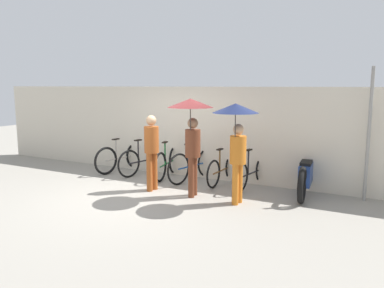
{
  "coord_description": "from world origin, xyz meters",
  "views": [
    {
      "loc": [
        4.45,
        -6.21,
        2.32
      ],
      "look_at": [
        0.6,
        1.23,
        1.0
      ],
      "focal_mm": 35.0,
      "sensor_mm": 36.0,
      "label": 1
    }
  ],
  "objects_px": {
    "parked_bicycle_0": "(122,157)",
    "pedestrian_trailing": "(236,128)",
    "parked_bicycle_5": "(252,172)",
    "parked_bicycle_2": "(168,162)",
    "motorcycle": "(306,176)",
    "pedestrian_leading": "(152,147)",
    "parked_bicycle_4": "(223,169)",
    "pedestrian_center": "(191,122)",
    "parked_bicycle_3": "(194,165)",
    "parked_bicycle_1": "(144,160)"
  },
  "relations": [
    {
      "from": "parked_bicycle_5",
      "to": "pedestrian_center",
      "type": "bearing_deg",
      "value": 154.87
    },
    {
      "from": "parked_bicycle_5",
      "to": "motorcycle",
      "type": "xyz_separation_m",
      "value": [
        1.19,
        -0.05,
        0.05
      ]
    },
    {
      "from": "parked_bicycle_0",
      "to": "pedestrian_trailing",
      "type": "relative_size",
      "value": 0.9
    },
    {
      "from": "pedestrian_center",
      "to": "pedestrian_trailing",
      "type": "distance_m",
      "value": 0.99
    },
    {
      "from": "parked_bicycle_4",
      "to": "pedestrian_center",
      "type": "bearing_deg",
      "value": 176.54
    },
    {
      "from": "parked_bicycle_1",
      "to": "parked_bicycle_4",
      "type": "bearing_deg",
      "value": -73.52
    },
    {
      "from": "parked_bicycle_1",
      "to": "parked_bicycle_2",
      "type": "relative_size",
      "value": 0.98
    },
    {
      "from": "parked_bicycle_3",
      "to": "motorcycle",
      "type": "height_order",
      "value": "parked_bicycle_3"
    },
    {
      "from": "parked_bicycle_0",
      "to": "motorcycle",
      "type": "distance_m",
      "value": 4.88
    },
    {
      "from": "parked_bicycle_3",
      "to": "parked_bicycle_5",
      "type": "height_order",
      "value": "parked_bicycle_3"
    },
    {
      "from": "parked_bicycle_1",
      "to": "motorcycle",
      "type": "height_order",
      "value": "parked_bicycle_1"
    },
    {
      "from": "parked_bicycle_5",
      "to": "parked_bicycle_2",
      "type": "bearing_deg",
      "value": 100.06
    },
    {
      "from": "pedestrian_leading",
      "to": "parked_bicycle_1",
      "type": "bearing_deg",
      "value": -42.82
    },
    {
      "from": "parked_bicycle_0",
      "to": "pedestrian_trailing",
      "type": "bearing_deg",
      "value": -97.95
    },
    {
      "from": "pedestrian_center",
      "to": "parked_bicycle_2",
      "type": "bearing_deg",
      "value": -50.29
    },
    {
      "from": "parked_bicycle_0",
      "to": "parked_bicycle_3",
      "type": "distance_m",
      "value": 2.21
    },
    {
      "from": "parked_bicycle_4",
      "to": "motorcycle",
      "type": "height_order",
      "value": "parked_bicycle_4"
    },
    {
      "from": "parked_bicycle_3",
      "to": "parked_bicycle_0",
      "type": "bearing_deg",
      "value": 102.68
    },
    {
      "from": "parked_bicycle_3",
      "to": "parked_bicycle_5",
      "type": "bearing_deg",
      "value": -75.1
    },
    {
      "from": "parked_bicycle_1",
      "to": "parked_bicycle_2",
      "type": "height_order",
      "value": "parked_bicycle_1"
    },
    {
      "from": "pedestrian_leading",
      "to": "pedestrian_trailing",
      "type": "xyz_separation_m",
      "value": [
        2.01,
        -0.11,
        0.53
      ]
    },
    {
      "from": "parked_bicycle_1",
      "to": "parked_bicycle_5",
      "type": "bearing_deg",
      "value": -75.03
    },
    {
      "from": "pedestrian_leading",
      "to": "pedestrian_trailing",
      "type": "relative_size",
      "value": 0.84
    },
    {
      "from": "pedestrian_leading",
      "to": "pedestrian_center",
      "type": "height_order",
      "value": "pedestrian_center"
    },
    {
      "from": "parked_bicycle_4",
      "to": "parked_bicycle_5",
      "type": "bearing_deg",
      "value": -90.8
    },
    {
      "from": "pedestrian_leading",
      "to": "motorcycle",
      "type": "height_order",
      "value": "pedestrian_leading"
    },
    {
      "from": "parked_bicycle_4",
      "to": "motorcycle",
      "type": "relative_size",
      "value": 0.82
    },
    {
      "from": "parked_bicycle_1",
      "to": "parked_bicycle_5",
      "type": "height_order",
      "value": "parked_bicycle_1"
    },
    {
      "from": "parked_bicycle_0",
      "to": "pedestrian_leading",
      "type": "relative_size",
      "value": 1.07
    },
    {
      "from": "parked_bicycle_3",
      "to": "parked_bicycle_4",
      "type": "distance_m",
      "value": 0.74
    },
    {
      "from": "parked_bicycle_2",
      "to": "motorcycle",
      "type": "distance_m",
      "value": 3.41
    },
    {
      "from": "pedestrian_trailing",
      "to": "pedestrian_center",
      "type": "bearing_deg",
      "value": 3.15
    },
    {
      "from": "parked_bicycle_5",
      "to": "pedestrian_trailing",
      "type": "distance_m",
      "value": 1.77
    },
    {
      "from": "pedestrian_center",
      "to": "motorcycle",
      "type": "relative_size",
      "value": 1.02
    },
    {
      "from": "pedestrian_center",
      "to": "motorcycle",
      "type": "height_order",
      "value": "pedestrian_center"
    },
    {
      "from": "pedestrian_trailing",
      "to": "motorcycle",
      "type": "bearing_deg",
      "value": -124.21
    },
    {
      "from": "parked_bicycle_1",
      "to": "parked_bicycle_3",
      "type": "bearing_deg",
      "value": -75.72
    },
    {
      "from": "parked_bicycle_0",
      "to": "parked_bicycle_3",
      "type": "height_order",
      "value": "same"
    },
    {
      "from": "parked_bicycle_0",
      "to": "parked_bicycle_5",
      "type": "relative_size",
      "value": 1.01
    },
    {
      "from": "parked_bicycle_3",
      "to": "parked_bicycle_4",
      "type": "height_order",
      "value": "parked_bicycle_3"
    },
    {
      "from": "motorcycle",
      "to": "parked_bicycle_2",
      "type": "bearing_deg",
      "value": 85.47
    },
    {
      "from": "parked_bicycle_0",
      "to": "parked_bicycle_2",
      "type": "relative_size",
      "value": 1.06
    },
    {
      "from": "parked_bicycle_0",
      "to": "motorcycle",
      "type": "xyz_separation_m",
      "value": [
        4.88,
        -0.02,
        0.03
      ]
    },
    {
      "from": "parked_bicycle_4",
      "to": "parked_bicycle_5",
      "type": "xyz_separation_m",
      "value": [
        0.74,
        -0.04,
        0.02
      ]
    },
    {
      "from": "pedestrian_trailing",
      "to": "parked_bicycle_4",
      "type": "bearing_deg",
      "value": -53.34
    },
    {
      "from": "pedestrian_trailing",
      "to": "parked_bicycle_5",
      "type": "bearing_deg",
      "value": -79.95
    },
    {
      "from": "parked_bicycle_4",
      "to": "pedestrian_center",
      "type": "distance_m",
      "value": 1.84
    },
    {
      "from": "parked_bicycle_1",
      "to": "parked_bicycle_4",
      "type": "xyz_separation_m",
      "value": [
        2.21,
        0.1,
        -0.03
      ]
    },
    {
      "from": "parked_bicycle_2",
      "to": "pedestrian_center",
      "type": "relative_size",
      "value": 0.82
    },
    {
      "from": "parked_bicycle_4",
      "to": "parked_bicycle_5",
      "type": "distance_m",
      "value": 0.74
    }
  ]
}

